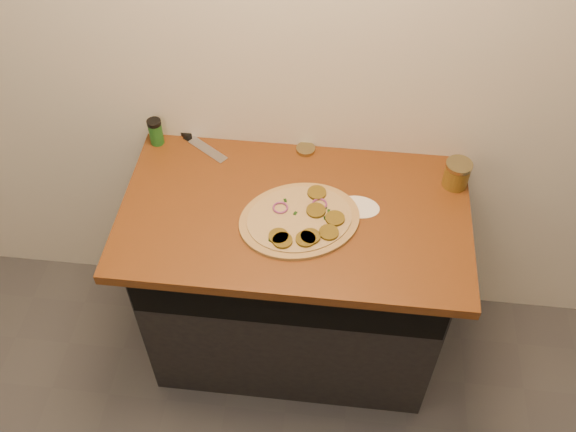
# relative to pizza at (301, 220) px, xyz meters

# --- Properties ---
(cabinet) EXTENTS (1.10, 0.60, 0.86)m
(cabinet) POSITION_rel_pizza_xyz_m (-0.03, 0.08, -0.48)
(cabinet) COLOR black
(cabinet) RESTS_ON ground
(countertop) EXTENTS (1.20, 0.70, 0.04)m
(countertop) POSITION_rel_pizza_xyz_m (-0.03, 0.05, -0.03)
(countertop) COLOR brown
(countertop) RESTS_ON cabinet
(pizza) EXTENTS (0.53, 0.53, 0.03)m
(pizza) POSITION_rel_pizza_xyz_m (0.00, 0.00, 0.00)
(pizza) COLOR tan
(pizza) RESTS_ON countertop
(chefs_knife) EXTENTS (0.26, 0.20, 0.02)m
(chefs_knife) POSITION_rel_pizza_xyz_m (-0.45, 0.36, -0.00)
(chefs_knife) COLOR #B7BAC1
(chefs_knife) RESTS_ON countertop
(mason_jar_lid) EXTENTS (0.07, 0.07, 0.02)m
(mason_jar_lid) POSITION_rel_pizza_xyz_m (-0.02, 0.35, -0.00)
(mason_jar_lid) COLOR #988958
(mason_jar_lid) RESTS_ON countertop
(salsa_jar) EXTENTS (0.09, 0.09, 0.10)m
(salsa_jar) POSITION_rel_pizza_xyz_m (0.52, 0.24, 0.04)
(salsa_jar) COLOR #A42310
(salsa_jar) RESTS_ON countertop
(spice_shaker) EXTENTS (0.05, 0.05, 0.11)m
(spice_shaker) POSITION_rel_pizza_xyz_m (-0.58, 0.33, 0.04)
(spice_shaker) COLOR #1E601F
(spice_shaker) RESTS_ON countertop
(flour_spill) EXTENTS (0.16, 0.16, 0.00)m
(flour_spill) POSITION_rel_pizza_xyz_m (0.19, 0.09, -0.01)
(flour_spill) COLOR white
(flour_spill) RESTS_ON countertop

